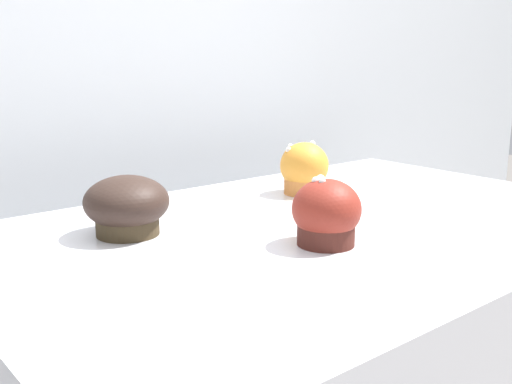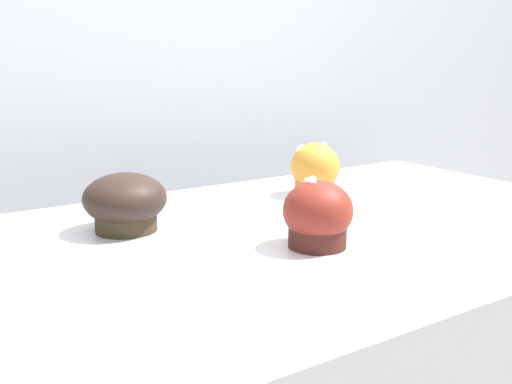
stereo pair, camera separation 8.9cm
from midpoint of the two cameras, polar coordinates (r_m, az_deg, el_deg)
wall_back at (r=1.39m, az=-7.92°, el=3.09°), size 3.20×0.10×1.80m
muffin_front_center at (r=1.07m, az=8.02°, el=2.00°), size 0.09×0.09×0.09m
muffin_back_left at (r=0.78m, az=9.17°, el=-2.32°), size 0.09×0.09×0.09m
muffin_back_right at (r=0.86m, az=-9.46°, el=-1.05°), size 0.12×0.12×0.08m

